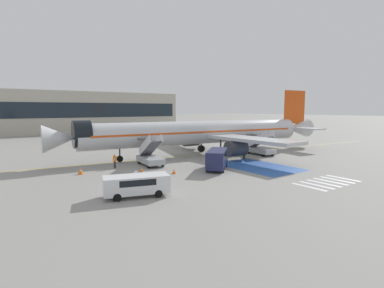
{
  "coord_description": "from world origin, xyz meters",
  "views": [
    {
      "loc": [
        -29.06,
        -36.24,
        7.17
      ],
      "look_at": [
        -3.33,
        -0.1,
        1.94
      ],
      "focal_mm": 28.0,
      "sensor_mm": 36.0,
      "label": 1
    }
  ],
  "objects": [
    {
      "name": "apron_leadline_yellow",
      "position": [
        -1.04,
        0.65,
        0.0
      ],
      "size": [
        80.14,
        9.46,
        0.01
      ],
      "primitive_type": "cube",
      "rotation": [
        0.0,
        0.0,
        1.46
      ],
      "color": "gold",
      "rests_on": "ground_plane"
    },
    {
      "name": "ground_crew_0",
      "position": [
        1.58,
        -6.07,
        0.99
      ],
      "size": [
        0.31,
        0.47,
        1.72
      ],
      "rotation": [
        0.0,
        0.0,
        4.51
      ],
      "color": "#2D2D33",
      "rests_on": "ground_plane"
    },
    {
      "name": "apron_walkway_bar_4",
      "position": [
        0.16,
        -20.57,
        0.0
      ],
      "size": [
        0.44,
        3.6,
        0.01
      ],
      "primitive_type": "cube",
      "color": "silver",
      "rests_on": "ground_plane"
    },
    {
      "name": "apron_walkway_bar_1",
      "position": [
        -3.44,
        -20.57,
        0.0
      ],
      "size": [
        0.44,
        3.6,
        0.01
      ],
      "primitive_type": "cube",
      "color": "silver",
      "rests_on": "ground_plane"
    },
    {
      "name": "terminal_building",
      "position": [
        -6.83,
        60.21,
        6.16
      ],
      "size": [
        70.16,
        12.1,
        12.33
      ],
      "color": "#B2AD9E",
      "rests_on": "ground_plane"
    },
    {
      "name": "apron_walkway_bar_5",
      "position": [
        1.36,
        -20.57,
        0.0
      ],
      "size": [
        0.44,
        3.6,
        0.01
      ],
      "primitive_type": "cube",
      "color": "silver",
      "rests_on": "ground_plane"
    },
    {
      "name": "traffic_cone_2",
      "position": [
        -20.31,
        -2.76,
        0.35
      ],
      "size": [
        0.63,
        0.63,
        0.69
      ],
      "color": "orange",
      "rests_on": "ground_plane"
    },
    {
      "name": "service_van_1",
      "position": [
        -18.88,
        -14.07,
        1.07
      ],
      "size": [
        5.63,
        3.43,
        1.75
      ],
      "rotation": [
        0.0,
        0.0,
        1.28
      ],
      "color": "silver",
      "rests_on": "ground_plane"
    },
    {
      "name": "fuel_tanker",
      "position": [
        8.46,
        19.57,
        1.87
      ],
      "size": [
        10.81,
        3.62,
        3.66
      ],
      "rotation": [
        0.0,
        0.0,
        1.46
      ],
      "color": "#38383D",
      "rests_on": "ground_plane"
    },
    {
      "name": "service_van_0",
      "position": [
        -6.28,
        -9.4,
        1.38
      ],
      "size": [
        5.35,
        5.15,
        2.32
      ],
      "rotation": [
        0.0,
        0.0,
        5.46
      ],
      "color": "#1E234C",
      "rests_on": "ground_plane"
    },
    {
      "name": "apron_walkway_bar_0",
      "position": [
        -4.64,
        -20.57,
        0.0
      ],
      "size": [
        0.44,
        3.6,
        0.01
      ],
      "primitive_type": "cube",
      "color": "silver",
      "rests_on": "ground_plane"
    },
    {
      "name": "traffic_cone_0",
      "position": [
        -14.21,
        -5.44,
        0.24
      ],
      "size": [
        0.44,
        0.44,
        0.49
      ],
      "color": "orange",
      "rests_on": "ground_plane"
    },
    {
      "name": "airliner",
      "position": [
        -0.39,
        0.58,
        3.5
      ],
      "size": [
        45.94,
        30.98,
        10.53
      ],
      "rotation": [
        0.0,
        0.0,
        1.46
      ],
      "color": "silver",
      "rests_on": "ground_plane"
    },
    {
      "name": "ground_crew_1",
      "position": [
        -15.95,
        -1.67,
        0.99
      ],
      "size": [
        0.35,
        0.48,
        1.72
      ],
      "rotation": [
        0.0,
        0.0,
        5.02
      ],
      "color": "#2D2D33",
      "rests_on": "ground_plane"
    },
    {
      "name": "apron_stand_patch_blue",
      "position": [
        -1.04,
        -11.06,
        0.0
      ],
      "size": [
        6.75,
        10.37,
        0.01
      ],
      "primitive_type": "cube",
      "color": "#2856A8",
      "rests_on": "ground_plane"
    },
    {
      "name": "traffic_cone_1",
      "position": [
        -11.75,
        -8.48,
        0.26
      ],
      "size": [
        0.46,
        0.46,
        0.52
      ],
      "color": "orange",
      "rests_on": "ground_plane"
    },
    {
      "name": "boarding_stairs_aft",
      "position": [
        6.66,
        -4.58,
        0.97
      ],
      "size": [
        2.74,
        5.42,
        3.83
      ],
      "rotation": [
        0.0,
        0.0,
        -0.12
      ],
      "color": "#ADB2BA",
      "rests_on": "ground_plane"
    },
    {
      "name": "apron_walkway_bar_2",
      "position": [
        -2.24,
        -20.57,
        0.0
      ],
      "size": [
        0.44,
        3.6,
        0.01
      ],
      "primitive_type": "cube",
      "color": "silver",
      "rests_on": "ground_plane"
    },
    {
      "name": "apron_walkway_bar_3",
      "position": [
        -1.04,
        -20.57,
        0.0
      ],
      "size": [
        0.44,
        3.6,
        0.01
      ],
      "primitive_type": "cube",
      "color": "silver",
      "rests_on": "ground_plane"
    },
    {
      "name": "ground_plane",
      "position": [
        0.0,
        0.0,
        0.0
      ],
      "size": [
        600.0,
        600.0,
        0.0
      ],
      "primitive_type": "plane",
      "color": "gray"
    },
    {
      "name": "boarding_stairs_forward",
      "position": [
        -11.55,
        -2.48,
        1.0
      ],
      "size": [
        2.74,
        5.42,
        4.11
      ],
      "rotation": [
        0.0,
        0.0,
        -0.12
      ],
      "color": "#ADB2BA",
      "rests_on": "ground_plane"
    }
  ]
}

